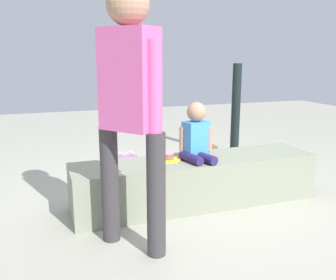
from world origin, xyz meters
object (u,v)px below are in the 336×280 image
water_bottle_near_gift (163,161)px  handbag_black_leather (191,168)px  cake_plate (168,157)px  handbag_brown_canvas (203,155)px  adult_standing (130,97)px  child_seated (196,135)px  party_cup_red (225,173)px  gift_bag (125,169)px

water_bottle_near_gift → handbag_black_leather: (0.16, -0.46, 0.04)m
cake_plate → handbag_black_leather: size_ratio=0.66×
handbag_brown_canvas → adult_standing: bearing=-128.2°
handbag_black_leather → handbag_brown_canvas: bearing=52.9°
child_seated → water_bottle_near_gift: (0.07, 1.07, -0.52)m
party_cup_red → handbag_black_leather: 0.38m
party_cup_red → handbag_black_leather: (-0.36, 0.06, 0.08)m
party_cup_red → handbag_brown_canvas: handbag_brown_canvas is taller
child_seated → handbag_brown_canvas: child_seated is taller
gift_bag → handbag_black_leather: (0.67, -0.14, -0.02)m
handbag_brown_canvas → cake_plate: bearing=-128.4°
gift_bag → party_cup_red: 1.05m
child_seated → adult_standing: 0.96m
child_seated → handbag_brown_canvas: size_ratio=1.47×
party_cup_red → cake_plate: bearing=-149.1°
handbag_black_leather → handbag_brown_canvas: 0.60m
gift_bag → water_bottle_near_gift: size_ratio=1.64×
water_bottle_near_gift → party_cup_red: bearing=-44.8°
water_bottle_near_gift → cake_plate: bearing=-106.3°
water_bottle_near_gift → handbag_brown_canvas: handbag_brown_canvas is taller
party_cup_red → handbag_brown_canvas: size_ratio=0.28×
adult_standing → water_bottle_near_gift: size_ratio=8.44×
child_seated → cake_plate: size_ratio=2.16×
gift_bag → handbag_brown_canvas: 1.08m
child_seated → water_bottle_near_gift: 1.19m
adult_standing → party_cup_red: 1.94m
cake_plate → handbag_black_leather: bearing=50.6°
adult_standing → gift_bag: (0.25, 1.28, -0.87)m
party_cup_red → handbag_brown_canvas: bearing=90.4°
cake_plate → handbag_brown_canvas: 1.34m
adult_standing → party_cup_red: bearing=40.3°
adult_standing → cake_plate: adult_standing is taller
water_bottle_near_gift → party_cup_red: 0.74m
cake_plate → handbag_brown_canvas: size_ratio=0.68×
cake_plate → party_cup_red: (0.82, 0.49, -0.38)m
party_cup_red → handbag_black_leather: handbag_black_leather is taller
gift_bag → party_cup_red: gift_bag is taller
gift_bag → handbag_brown_canvas: bearing=18.3°
water_bottle_near_gift → adult_standing: bearing=-115.3°
party_cup_red → handbag_black_leather: size_ratio=0.27×
water_bottle_near_gift → party_cup_red: size_ratio=2.18×
adult_standing → handbag_black_leather: adult_standing is taller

